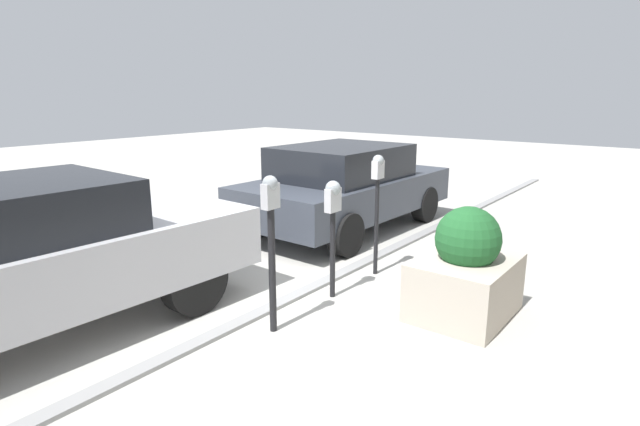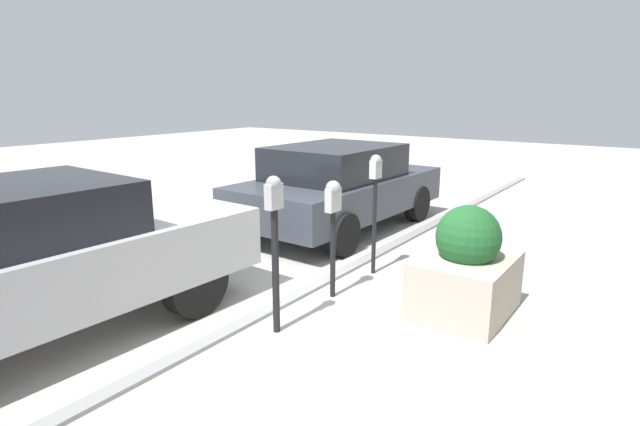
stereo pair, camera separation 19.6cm
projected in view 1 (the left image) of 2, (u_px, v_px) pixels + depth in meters
The scene contains 8 objects.
ground_plane at pixel (315, 292), 5.81m from camera, with size 40.00×40.00×0.00m, color #ADAAA3.
curb_strip at pixel (309, 289), 5.85m from camera, with size 19.00×0.16×0.04m.
parking_meter_nearest at pixel (271, 229), 4.64m from camera, with size 0.17×0.14×1.53m.
parking_meter_second at pixel (333, 211), 5.46m from camera, with size 0.20×0.17×1.34m.
parking_meter_middle at pixel (377, 189), 6.14m from camera, with size 0.16×0.14×1.53m.
planter_box at pixel (466, 272), 5.12m from camera, with size 1.13×0.88×1.16m.
parked_car_front at pixel (2, 261), 4.45m from camera, with size 4.63×1.93×1.49m.
parked_car_middle at pixel (345, 186), 8.35m from camera, with size 4.01×1.93×1.42m.
Camera 1 is at (-4.25, -3.38, 2.27)m, focal length 28.00 mm.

